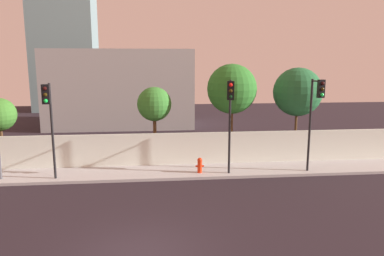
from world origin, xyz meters
TOP-DOWN VIEW (x-y plane):
  - ground_plane at (0.00, 0.00)m, footprint 80.00×80.00m
  - sidewalk at (0.00, 8.20)m, footprint 36.00×2.40m
  - perimeter_wall at (0.00, 9.49)m, footprint 36.00×0.18m
  - traffic_light_left at (8.70, 7.12)m, footprint 0.36×1.06m
  - traffic_light_center at (-4.41, 7.00)m, footprint 0.36×1.27m
  - traffic_light_right at (4.25, 6.99)m, footprint 0.45×1.31m
  - fire_hydrant at (2.85, 7.76)m, footprint 0.44×0.26m
  - roadside_tree_midleft at (0.52, 10.69)m, footprint 2.00×2.00m
  - roadside_tree_midright at (5.10, 10.69)m, footprint 2.95×2.95m
  - roadside_tree_rightmost at (9.14, 10.69)m, footprint 2.93×2.93m
  - low_building_distant at (-2.53, 23.49)m, footprint 12.99×6.00m

SIDE VIEW (x-z plane):
  - ground_plane at x=0.00m, z-range 0.00..0.00m
  - sidewalk at x=0.00m, z-range 0.00..0.15m
  - fire_hydrant at x=2.85m, z-range 0.18..0.98m
  - perimeter_wall at x=0.00m, z-range 0.15..1.95m
  - roadside_tree_midleft at x=0.52m, z-range 1.20..5.67m
  - low_building_distant at x=-2.53m, z-range 0.00..6.95m
  - traffic_light_center at x=-4.41m, z-range 1.23..5.98m
  - traffic_light_right at x=4.25m, z-range 1.25..6.11m
  - traffic_light_left at x=8.70m, z-range 1.24..6.13m
  - roadside_tree_rightmost at x=9.14m, z-range 1.31..6.88m
  - roadside_tree_midright at x=5.10m, z-range 1.41..7.19m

